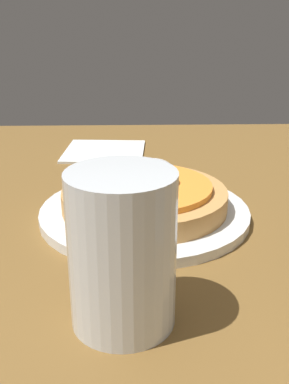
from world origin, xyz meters
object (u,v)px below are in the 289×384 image
object	(u,v)px
plate	(144,212)
cup_near	(122,259)
napkin	(105,151)
pizza	(145,195)

from	to	relation	value
plate	cup_near	xyz separation A→B (cm)	(19.29, -2.20, 4.86)
plate	napkin	bearing A→B (deg)	-167.05
plate	cup_near	bearing A→B (deg)	-6.52
plate	napkin	size ratio (longest dim) A/B	1.82
plate	cup_near	world-z (taller)	cup_near
plate	pizza	world-z (taller)	pizza
plate	pizza	distance (cm)	2.16
napkin	pizza	bearing A→B (deg)	13.06
pizza	napkin	size ratio (longest dim) A/B	1.43
plate	pizza	xyz separation A→B (cm)	(0.01, 0.05, 2.16)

